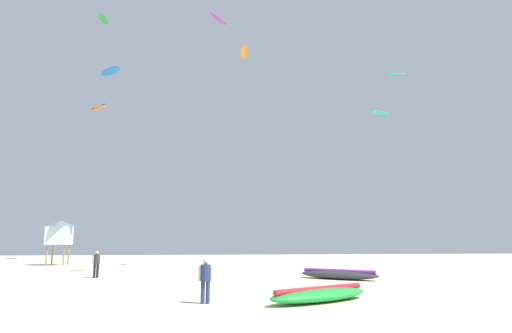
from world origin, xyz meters
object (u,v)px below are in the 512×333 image
object	(u,v)px
person_midground	(96,262)
lifeguard_tower	(59,232)
kite_aloft_5	(218,19)
kite_aloft_0	(396,74)
kite_grounded_near	(339,274)
kite_aloft_2	(245,52)
person_foreground	(206,277)
kite_aloft_1	(98,108)
kite_aloft_4	(103,19)
kite_aloft_3	(111,71)
kite_aloft_6	(380,113)
kite_grounded_mid	(320,294)

from	to	relation	value
person_midground	lifeguard_tower	xyz separation A→B (m)	(-6.92, 14.32, 2.09)
kite_aloft_5	kite_aloft_0	bearing A→B (deg)	41.32
kite_grounded_near	kite_aloft_2	distance (m)	21.71
person_foreground	kite_aloft_1	size ratio (longest dim) A/B	0.67
lifeguard_tower	kite_aloft_4	bearing A→B (deg)	-43.73
kite_aloft_0	kite_aloft_4	xyz separation A→B (m)	(-32.75, -8.41, 0.83)
kite_aloft_4	kite_aloft_0	bearing A→B (deg)	14.40
person_foreground	person_midground	world-z (taller)	person_foreground
kite_aloft_4	kite_aloft_5	xyz separation A→B (m)	(10.72, -10.96, -5.19)
person_midground	kite_aloft_0	bearing A→B (deg)	99.16
kite_aloft_2	kite_aloft_3	xyz separation A→B (m)	(-14.86, 14.76, 3.41)
kite_grounded_near	kite_aloft_3	world-z (taller)	kite_aloft_3
person_foreground	kite_aloft_4	world-z (taller)	kite_aloft_4
kite_grounded_near	kite_aloft_4	distance (m)	32.13
kite_aloft_3	kite_aloft_5	distance (m)	25.87
kite_aloft_0	kite_aloft_6	distance (m)	13.09
lifeguard_tower	kite_aloft_0	bearing A→B (deg)	7.70
person_midground	kite_aloft_0	distance (m)	41.13
kite_grounded_mid	kite_aloft_3	distance (m)	43.79
kite_aloft_6	kite_aloft_0	bearing A→B (deg)	56.20
kite_aloft_3	kite_aloft_5	world-z (taller)	kite_aloft_3
kite_aloft_4	kite_aloft_6	bearing A→B (deg)	-0.90
kite_grounded_near	kite_aloft_4	world-z (taller)	kite_aloft_4
person_midground	kite_aloft_1	size ratio (longest dim) A/B	0.66
kite_aloft_3	kite_aloft_5	bearing A→B (deg)	-61.04
kite_aloft_0	kite_aloft_6	size ratio (longest dim) A/B	0.99
lifeguard_tower	person_midground	bearing A→B (deg)	-64.22
kite_grounded_near	kite_aloft_1	size ratio (longest dim) A/B	1.89
kite_aloft_1	kite_aloft_6	size ratio (longest dim) A/B	1.08
person_midground	kite_aloft_4	bearing A→B (deg)	172.83
kite_aloft_6	lifeguard_tower	bearing A→B (deg)	172.69
kite_aloft_0	kite_aloft_5	xyz separation A→B (m)	(-22.03, -19.36, -4.36)
person_foreground	kite_aloft_1	distance (m)	31.62
person_foreground	kite_aloft_2	distance (m)	26.60
kite_aloft_4	kite_aloft_5	bearing A→B (deg)	-45.63
kite_aloft_2	kite_aloft_4	distance (m)	14.30
kite_aloft_1	kite_aloft_6	bearing A→B (deg)	-7.45
kite_aloft_2	kite_aloft_5	size ratio (longest dim) A/B	1.43
kite_aloft_1	kite_aloft_4	distance (m)	8.48
kite_aloft_2	kite_aloft_3	world-z (taller)	kite_aloft_3
kite_grounded_near	kite_aloft_3	distance (m)	38.64
lifeguard_tower	kite_aloft_0	world-z (taller)	kite_aloft_0
kite_aloft_4	person_midground	bearing A→B (deg)	-73.20
kite_aloft_3	kite_aloft_4	bearing A→B (deg)	-81.84
lifeguard_tower	kite_aloft_2	size ratio (longest dim) A/B	1.45
kite_aloft_5	kite_aloft_2	bearing A→B (deg)	71.55
kite_aloft_0	person_foreground	bearing A→B (deg)	-125.88
person_foreground	kite_grounded_near	world-z (taller)	person_foreground
lifeguard_tower	kite_aloft_6	size ratio (longest dim) A/B	1.79
kite_aloft_1	kite_aloft_2	distance (m)	15.86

